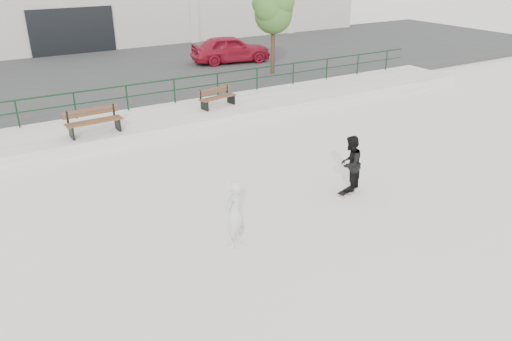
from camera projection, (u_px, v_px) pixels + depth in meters
ground at (313, 237)px, 12.06m from camera, size 120.00×120.00×0.00m
ledge at (165, 121)px, 19.38m from camera, size 30.00×3.00×0.50m
parking_strip at (104, 77)px, 26.01m from camera, size 60.00×14.00×0.50m
railing at (151, 89)px, 19.99m from camera, size 28.00×0.06×1.03m
bench_left at (94, 122)px, 17.15m from camera, size 1.93×0.63×0.88m
bench_right at (217, 98)px, 20.15m from camera, size 1.71×0.80×0.76m
tree at (274, 10)px, 24.47m from camera, size 2.34×2.08×4.17m
red_car at (231, 49)px, 27.94m from camera, size 4.66×2.56×1.50m
skateboard at (348, 190)px, 14.21m from camera, size 0.80×0.41×0.09m
standing_skater at (350, 164)px, 13.88m from camera, size 0.98×0.90×1.61m
seated_skater at (235, 214)px, 11.37m from camera, size 0.72×0.64×1.66m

